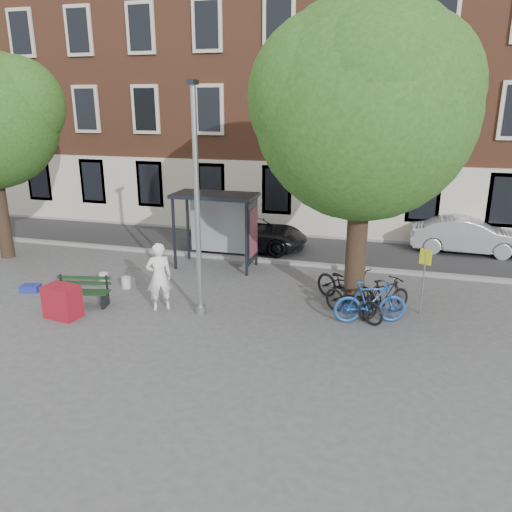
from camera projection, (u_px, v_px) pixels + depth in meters
The scene contains 21 objects.
ground at pixel (201, 314), 13.76m from camera, with size 90.00×90.00×0.00m, color #4C4C4F.
road at pixel (265, 246), 20.20m from camera, with size 40.00×4.00×0.01m, color #28282B.
curb_near at pixel (251, 259), 18.35m from camera, with size 40.00×0.25×0.12m, color gray.
curb_far at pixel (277, 233), 22.03m from camera, with size 40.00×0.25×0.12m, color gray.
building_row at pixel (298, 72), 23.67m from camera, with size 30.00×8.00×14.00m, color brown.
lamppost at pixel (197, 215), 12.94m from camera, with size 0.28×0.35×6.11m.
tree_right at pixel (365, 101), 12.35m from camera, with size 5.76×5.60×8.20m.
bus_shelter at pixel (227, 214), 17.13m from camera, with size 2.85×1.45×2.62m.
painter at pixel (159, 277), 13.79m from camera, with size 0.71×0.46×1.94m, color white.
bench at pixel (82, 293), 14.24m from camera, with size 1.64×0.82×0.81m.
bike_a at pixel (345, 285), 14.34m from camera, with size 0.74×2.13×1.12m, color black.
bike_b at pixel (370, 302), 13.05m from camera, with size 0.54×1.93×1.16m, color #1C4C9C.
bike_c at pixel (354, 300), 13.37m from camera, with size 0.67×1.92×1.01m, color black.
bike_d at pixel (384, 297), 13.44m from camera, with size 0.52×1.83×1.10m, color black.
car_dark at pixel (250, 233), 19.75m from camera, with size 2.09×4.53×1.26m, color black.
car_silver at pixel (467, 235), 19.19m from camera, with size 1.46×4.19×1.38m, color #A0A2A7.
red_stand at pixel (62, 302), 13.42m from camera, with size 0.90×0.60×0.90m, color maroon.
blue_crate at pixel (31, 288), 15.38m from camera, with size 0.55×0.40×0.20m, color #202C96.
bucket_b at pixel (126, 283), 15.63m from camera, with size 0.28×0.28×0.36m, color silver.
bucket_c at pixel (104, 278), 15.99m from camera, with size 0.28×0.28×0.36m, color silver.
notice_sign at pixel (424, 268), 13.38m from camera, with size 0.31×0.15×1.84m.
Camera 1 is at (4.90, -11.80, 5.56)m, focal length 35.00 mm.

